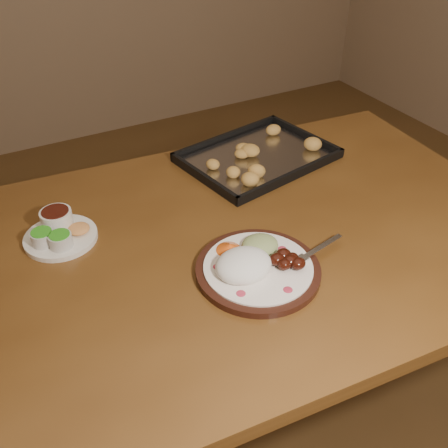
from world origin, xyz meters
TOP-DOWN VIEW (x-y plane):
  - ground at (0.00, 0.00)m, footprint 4.00×4.00m
  - dining_table at (-0.23, -0.18)m, footprint 1.57×1.02m
  - dinner_plate at (-0.22, -0.31)m, footprint 0.35×0.27m
  - condiment_saucer at (-0.56, 0.00)m, footprint 0.17×0.17m
  - baking_tray at (0.04, 0.10)m, footprint 0.46×0.37m

SIDE VIEW (x-z plane):
  - ground at x=0.00m, z-range 0.00..0.00m
  - dining_table at x=-0.23m, z-range 0.28..1.03m
  - baking_tray at x=0.04m, z-range 0.74..0.78m
  - dinner_plate at x=-0.22m, z-range 0.74..0.80m
  - condiment_saucer at x=-0.56m, z-range 0.74..0.80m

